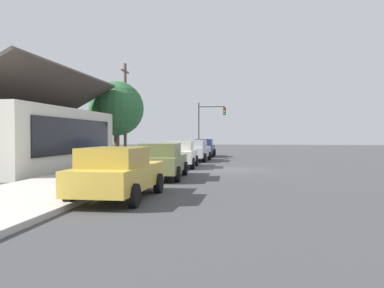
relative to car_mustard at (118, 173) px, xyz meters
The scene contains 12 objects.
ground_plane 11.35m from the car_mustard, 14.14° to the right, with size 120.00×120.00×0.00m, color #424244.
sidewalk_curb 11.36m from the car_mustard, 14.49° to the left, with size 60.00×4.20×0.16m, color beige.
car_mustard is the anchor object (origin of this frame).
car_olive 6.05m from the car_mustard, ahead, with size 4.78×2.11×1.59m.
car_ivory 12.30m from the car_mustard, ahead, with size 4.40×2.11×1.59m.
car_silver 18.40m from the car_mustard, ahead, with size 4.68×2.12×1.59m.
car_navy 24.70m from the car_mustard, ahead, with size 4.45×2.02×1.59m.
storefront_building 13.58m from the car_mustard, 42.89° to the left, with size 13.10×7.74×5.53m.
shade_tree 19.34m from the car_mustard, 17.86° to the left, with size 4.13×4.13×6.02m.
traffic_light_main 29.50m from the car_mustard, ahead, with size 0.37×2.79×5.20m.
utility_pole_wooden 20.05m from the car_mustard, 15.92° to the left, with size 1.80×0.24×7.50m.
fire_hydrant_red 12.05m from the car_mustard, ahead, with size 0.22×0.22×0.71m.
Camera 1 is at (-23.05, -1.06, 1.96)m, focal length 38.55 mm.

